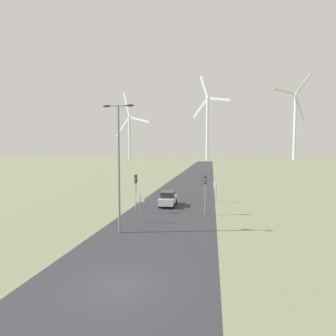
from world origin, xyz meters
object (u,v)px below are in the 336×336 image
at_px(traffic_light_post_near_right, 205,186).
at_px(streetlamp, 119,155).
at_px(traffic_light_post_near_left, 136,185).
at_px(wind_turbine_center, 295,120).
at_px(car_approaching, 168,199).
at_px(stop_sign_near, 140,202).
at_px(stop_sign_far, 216,188).
at_px(wind_turbine_left, 207,123).
at_px(wind_turbine_far_left, 129,132).

bearing_deg(traffic_light_post_near_right, streetlamp, -133.41).
height_order(traffic_light_post_near_left, wind_turbine_center, wind_turbine_center).
bearing_deg(car_approaching, stop_sign_near, -99.07).
distance_m(stop_sign_far, traffic_light_post_near_left, 11.69).
bearing_deg(streetlamp, stop_sign_far, 60.51).
relative_size(traffic_light_post_near_right, car_approaching, 1.03).
height_order(stop_sign_near, wind_turbine_left, wind_turbine_left).
height_order(stop_sign_near, traffic_light_post_near_left, traffic_light_post_near_left).
distance_m(streetlamp, wind_turbine_center, 224.65).
relative_size(stop_sign_near, wind_turbine_left, 0.04).
relative_size(traffic_light_post_near_right, wind_turbine_left, 0.07).
bearing_deg(wind_turbine_center, streetlamp, -109.51).
height_order(car_approaching, wind_turbine_center, wind_turbine_center).
relative_size(streetlamp, traffic_light_post_near_right, 2.49).
relative_size(stop_sign_far, wind_turbine_center, 0.04).
height_order(wind_turbine_far_left, wind_turbine_left, wind_turbine_left).
bearing_deg(traffic_light_post_near_left, streetlamp, -85.02).
height_order(streetlamp, traffic_light_post_near_left, streetlamp).
xyz_separation_m(wind_turbine_far_left, wind_turbine_center, (141.84, -1.46, 7.81)).
bearing_deg(stop_sign_far, wind_turbine_left, 91.44).
relative_size(streetlamp, car_approaching, 2.57).
bearing_deg(car_approaching, wind_turbine_center, 70.03).
height_order(traffic_light_post_near_left, traffic_light_post_near_right, traffic_light_post_near_left).
bearing_deg(car_approaching, streetlamp, -101.14).
bearing_deg(wind_turbine_far_left, wind_turbine_left, -20.18).
xyz_separation_m(stop_sign_near, wind_turbine_left, (2.96, 182.49, 27.12)).
xyz_separation_m(traffic_light_post_near_left, car_approaching, (2.82, 4.51, -2.21)).
bearing_deg(streetlamp, wind_turbine_far_left, 107.63).
relative_size(stop_sign_far, car_approaching, 0.68).
distance_m(stop_sign_near, traffic_light_post_near_right, 7.36).
bearing_deg(wind_turbine_center, traffic_light_post_near_left, -110.26).
relative_size(streetlamp, wind_turbine_center, 0.15).
relative_size(stop_sign_near, traffic_light_post_near_right, 0.67).
xyz_separation_m(streetlamp, wind_turbine_left, (3.88, 185.61, 22.57)).
relative_size(stop_sign_far, traffic_light_post_near_right, 0.66).
distance_m(wind_turbine_far_left, wind_turbine_center, 142.07).
bearing_deg(wind_turbine_far_left, traffic_light_post_near_right, -70.06).
distance_m(stop_sign_far, wind_turbine_left, 173.36).
bearing_deg(streetlamp, car_approaching, 78.86).
height_order(stop_sign_far, wind_turbine_center, wind_turbine_center).
xyz_separation_m(stop_sign_near, wind_turbine_center, (73.61, 207.20, 30.66)).
relative_size(stop_sign_near, traffic_light_post_near_left, 0.67).
height_order(streetlamp, traffic_light_post_near_right, streetlamp).
xyz_separation_m(traffic_light_post_near_right, wind_turbine_left, (-3.01, 178.33, 26.01)).
relative_size(car_approaching, wind_turbine_center, 0.06).
distance_m(stop_sign_far, wind_turbine_far_left, 212.51).
bearing_deg(stop_sign_near, streetlamp, -106.42).
relative_size(streetlamp, wind_turbine_far_left, 0.17).
xyz_separation_m(traffic_light_post_near_right, wind_turbine_far_left, (-74.21, 204.49, 21.73)).
height_order(streetlamp, stop_sign_far, streetlamp).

